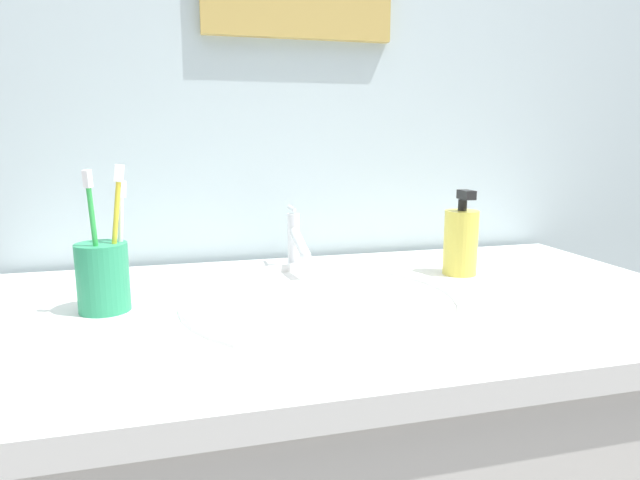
# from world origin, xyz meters

# --- Properties ---
(tiled_wall_back) EXTENTS (2.36, 0.04, 2.40)m
(tiled_wall_back) POSITION_xyz_m (0.00, 0.35, 1.20)
(tiled_wall_back) COLOR silver
(tiled_wall_back) RESTS_ON ground
(sink_basin) EXTENTS (0.44, 0.44, 0.10)m
(sink_basin) POSITION_xyz_m (-0.03, 0.00, 0.85)
(sink_basin) COLOR white
(sink_basin) RESTS_ON vanity_counter
(faucet) EXTENTS (0.02, 0.15, 0.12)m
(faucet) POSITION_xyz_m (-0.03, 0.21, 0.94)
(faucet) COLOR silver
(faucet) RESTS_ON sink_basin
(toothbrush_cup) EXTENTS (0.07, 0.07, 0.10)m
(toothbrush_cup) POSITION_xyz_m (-0.36, 0.04, 0.93)
(toothbrush_cup) COLOR #2D9966
(toothbrush_cup) RESTS_ON vanity_counter
(toothbrush_yellow) EXTENTS (0.04, 0.01, 0.21)m
(toothbrush_yellow) POSITION_xyz_m (-0.33, 0.03, 1.00)
(toothbrush_yellow) COLOR yellow
(toothbrush_yellow) RESTS_ON toothbrush_cup
(toothbrush_green) EXTENTS (0.02, 0.03, 0.20)m
(toothbrush_green) POSITION_xyz_m (-0.36, 0.02, 1.00)
(toothbrush_green) COLOR green
(toothbrush_green) RESTS_ON toothbrush_cup
(toothbrush_white) EXTENTS (0.03, 0.01, 0.18)m
(toothbrush_white) POSITION_xyz_m (-0.33, 0.05, 0.99)
(toothbrush_white) COLOR white
(toothbrush_white) RESTS_ON toothbrush_cup
(soap_dispenser) EXTENTS (0.06, 0.06, 0.16)m
(soap_dispenser) POSITION_xyz_m (0.25, 0.10, 0.94)
(soap_dispenser) COLOR #DBCC4C
(soap_dispenser) RESTS_ON vanity_counter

